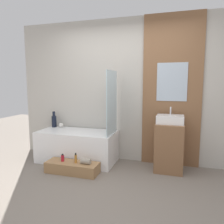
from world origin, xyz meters
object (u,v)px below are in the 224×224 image
(bottle_soap_secondary, at_px, (76,158))
(vase_tall_dark, at_px, (54,121))
(vase_round_light, at_px, (61,125))
(bottle_soap_primary, at_px, (63,158))
(bathtub, at_px, (77,146))
(sink, at_px, (170,119))
(wooden_step_bench, at_px, (72,167))

(bottle_soap_secondary, bearing_deg, vase_tall_dark, 138.42)
(vase_round_light, height_order, bottle_soap_primary, vase_round_light)
(bathtub, relative_size, bottle_soap_secondary, 8.88)
(vase_round_light, xyz_separation_m, bottle_soap_primary, (0.45, -0.74, -0.38))
(sink, distance_m, bottle_soap_secondary, 1.65)
(bottle_soap_secondary, bearing_deg, bathtub, 113.73)
(bathtub, bearing_deg, wooden_step_bench, -72.67)
(wooden_step_bench, relative_size, vase_round_light, 9.59)
(bathtub, bearing_deg, vase_tall_dark, 159.10)
(vase_tall_dark, height_order, bottle_soap_secondary, vase_tall_dark)
(sink, bearing_deg, bathtub, -177.44)
(sink, height_order, bottle_soap_primary, sink)
(vase_round_light, relative_size, bottle_soap_secondary, 0.56)
(bathtub, distance_m, bottle_soap_primary, 0.51)
(wooden_step_bench, xyz_separation_m, vase_round_light, (-0.62, 0.74, 0.53))
(bottle_soap_secondary, bearing_deg, vase_round_light, 132.54)
(bottle_soap_secondary, bearing_deg, sink, 22.25)
(vase_tall_dark, distance_m, vase_round_light, 0.17)
(bathtub, height_order, vase_round_light, vase_round_light)
(bathtub, xyz_separation_m, sink, (1.64, 0.07, 0.57))
(sink, distance_m, vase_round_light, 2.12)
(vase_round_light, xyz_separation_m, bottle_soap_secondary, (0.68, -0.74, -0.37))
(sink, distance_m, vase_tall_dark, 2.27)
(sink, xyz_separation_m, vase_round_light, (-2.10, 0.16, -0.25))
(sink, relative_size, bottle_soap_primary, 3.55)
(vase_tall_dark, xyz_separation_m, bottle_soap_secondary, (0.84, -0.74, -0.45))
(sink, bearing_deg, wooden_step_bench, -158.63)
(wooden_step_bench, distance_m, vase_round_light, 1.10)
(wooden_step_bench, distance_m, vase_tall_dark, 1.23)
(bathtub, distance_m, wooden_step_bench, 0.57)
(sink, bearing_deg, vase_tall_dark, 175.93)
(vase_round_light, bearing_deg, wooden_step_bench, -50.29)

